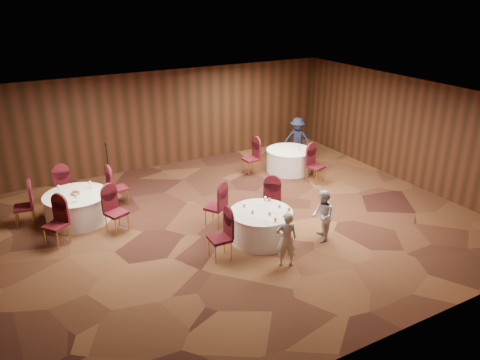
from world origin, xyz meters
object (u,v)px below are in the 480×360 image
table_main (261,225)px  mic_stand (110,177)px  table_left (78,207)px  woman_b (322,216)px  man_c (297,139)px  table_right (289,160)px  woman_a (286,239)px

table_main → mic_stand: bearing=117.4°
table_main → table_left: (-3.66, 3.14, 0.00)m
table_main → woman_b: 1.48m
table_main → table_left: 4.82m
table_left → man_c: size_ratio=1.10×
woman_b → table_main: bearing=-91.2°
table_left → man_c: 7.81m
mic_stand → man_c: bearing=-3.7°
table_main → table_right: 4.68m
table_main → mic_stand: size_ratio=1.03×
table_main → woman_a: woman_a is taller
woman_a → woman_b: size_ratio=1.01×
mic_stand → man_c: size_ratio=0.98×
table_left → woman_a: (3.55, -4.38, 0.27)m
table_right → mic_stand: bearing=167.5°
woman_a → table_right: bearing=-104.5°
man_c → mic_stand: bearing=-132.5°
table_left → man_c: (7.72, 1.12, 0.38)m
table_main → table_right: (3.17, 3.44, 0.00)m
mic_stand → woman_b: mic_stand is taller
table_left → woman_b: woman_b is taller
mic_stand → woman_a: size_ratio=1.14×
table_main → woman_a: bearing=-95.0°
table_left → woman_a: bearing=-51.0°
mic_stand → woman_b: 6.55m
table_left → woman_b: bearing=-38.2°
table_main → table_right: bearing=47.4°
table_right → woman_a: woman_a is taller
table_main → table_right: size_ratio=1.01×
mic_stand → man_c: 6.52m
table_main → woman_b: size_ratio=1.18×
table_right → woman_a: 5.72m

